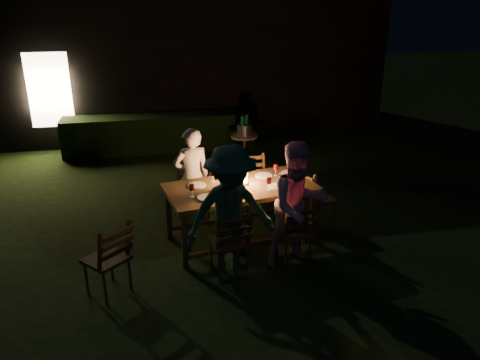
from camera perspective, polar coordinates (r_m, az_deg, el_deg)
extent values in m
plane|color=black|center=(7.33, -4.44, -4.97)|extent=(40.00, 40.00, 0.00)
cube|color=black|center=(12.84, -8.15, 13.96)|extent=(10.00, 4.00, 3.20)
cube|color=#FFE5B2|center=(11.09, -22.20, 10.10)|extent=(0.90, 0.06, 1.60)
cube|color=black|center=(10.66, -9.67, 5.71)|extent=(4.20, 0.70, 0.80)
cube|color=#432B16|center=(6.41, 0.04, -0.99)|extent=(2.17, 1.35, 0.07)
cube|color=#432B16|center=(5.99, -6.76, -7.52)|extent=(0.08, 0.08, 0.74)
cube|color=#432B16|center=(6.71, -8.64, -4.27)|extent=(0.08, 0.08, 0.74)
cube|color=#432B16|center=(6.63, 8.82, -4.61)|extent=(0.08, 0.08, 0.74)
cube|color=#432B16|center=(7.29, 5.58, -1.95)|extent=(0.08, 0.08, 0.74)
cube|color=#432B16|center=(5.80, -1.37, -7.61)|extent=(0.49, 0.47, 0.04)
cube|color=#432B16|center=(5.51, -0.78, -6.01)|extent=(0.45, 0.21, 0.51)
cube|color=#432B16|center=(6.14, 6.57, -6.28)|extent=(0.44, 0.42, 0.04)
cube|color=#432B16|center=(5.88, 7.33, -4.82)|extent=(0.42, 0.17, 0.48)
cube|color=#432B16|center=(7.09, -5.60, -2.16)|extent=(0.46, 0.44, 0.04)
cube|color=#432B16|center=(7.15, -5.99, 0.35)|extent=(0.43, 0.19, 0.49)
cube|color=#432B16|center=(7.39, 1.85, -0.96)|extent=(0.45, 0.43, 0.04)
cube|color=#432B16|center=(7.46, 1.49, 1.50)|extent=(0.43, 0.17, 0.50)
cube|color=#432B16|center=(7.08, 9.49, -2.29)|extent=(0.52, 0.53, 0.04)
cube|color=#432B16|center=(6.87, 8.39, -0.51)|extent=(0.26, 0.45, 0.50)
cube|color=#432B16|center=(5.67, -15.99, -9.24)|extent=(0.60, 0.60, 0.04)
cube|color=#432B16|center=(5.40, -15.06, -7.38)|extent=(0.42, 0.40, 0.51)
imported|color=beige|center=(7.03, -5.85, 0.43)|extent=(0.60, 0.45, 1.49)
imported|color=#E19AB9|center=(5.91, 7.06, -3.07)|extent=(0.90, 0.76, 1.65)
imported|color=#2E5D42|center=(5.55, -1.16, -4.23)|extent=(1.20, 0.82, 1.71)
cube|color=white|center=(6.46, 0.28, -0.38)|extent=(0.15, 0.15, 0.03)
cube|color=white|center=(6.34, 0.29, 2.30)|extent=(0.16, 0.16, 0.03)
cylinder|color=#FF9E3F|center=(6.41, 0.29, 0.57)|extent=(0.09, 0.09, 0.18)
cylinder|color=white|center=(6.43, -5.25, -0.65)|extent=(0.25, 0.25, 0.01)
cylinder|color=white|center=(6.04, -4.05, -2.13)|extent=(0.25, 0.25, 0.01)
cylinder|color=white|center=(6.75, 2.90, 0.54)|extent=(0.25, 0.25, 0.01)
cylinder|color=white|center=(6.38, 4.52, -0.79)|extent=(0.25, 0.25, 0.01)
cylinder|color=#0F471E|center=(6.27, -2.09, 0.14)|extent=(0.07, 0.07, 0.28)
cube|color=red|center=(6.07, -0.16, -1.94)|extent=(0.18, 0.14, 0.01)
cube|color=red|center=(6.36, 5.65, -0.93)|extent=(0.18, 0.14, 0.01)
cube|color=black|center=(5.95, -4.45, -2.55)|extent=(0.14, 0.07, 0.01)
cylinder|color=#8B6545|center=(9.21, 0.55, 5.37)|extent=(0.53, 0.53, 0.04)
cylinder|color=#8B6545|center=(9.31, 0.54, 3.33)|extent=(0.06, 0.06, 0.69)
cylinder|color=#A5A8AD|center=(9.18, 0.55, 6.15)|extent=(0.30, 0.30, 0.22)
cylinder|color=#0F471E|center=(9.11, 0.29, 6.37)|extent=(0.07, 0.07, 0.32)
cylinder|color=#0F471E|center=(9.21, 0.81, 6.53)|extent=(0.07, 0.07, 0.32)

